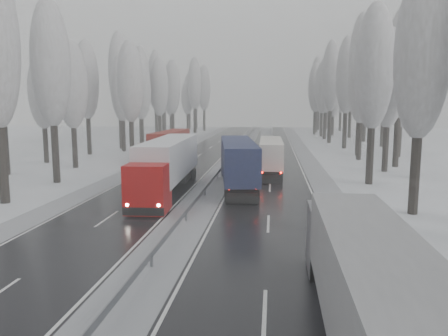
% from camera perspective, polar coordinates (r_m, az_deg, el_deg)
% --- Properties ---
extents(ground, '(260.00, 260.00, 0.00)m').
position_cam_1_polar(ground, '(17.34, -13.17, -17.25)').
color(ground, white).
rests_on(ground, ground).
extents(carriageway_right, '(7.50, 200.00, 0.03)m').
position_cam_1_polar(carriageway_right, '(45.31, 6.06, -1.15)').
color(carriageway_right, black).
rests_on(carriageway_right, ground).
extents(carriageway_left, '(7.50, 200.00, 0.03)m').
position_cam_1_polar(carriageway_left, '(46.55, -6.97, -0.91)').
color(carriageway_left, black).
rests_on(carriageway_left, ground).
extents(median_slush, '(3.00, 200.00, 0.04)m').
position_cam_1_polar(median_slush, '(45.63, -0.54, -1.03)').
color(median_slush, '#A4A6AC').
rests_on(median_slush, ground).
extents(shoulder_right, '(2.40, 200.00, 0.04)m').
position_cam_1_polar(shoulder_right, '(45.55, 12.30, -1.24)').
color(shoulder_right, '#A4A6AC').
rests_on(shoulder_right, ground).
extents(shoulder_left, '(2.40, 200.00, 0.04)m').
position_cam_1_polar(shoulder_left, '(47.93, -12.74, -0.79)').
color(shoulder_left, '#A4A6AC').
rests_on(shoulder_left, ground).
extents(median_guardrail, '(0.12, 200.00, 0.76)m').
position_cam_1_polar(median_guardrail, '(45.53, -0.55, -0.32)').
color(median_guardrail, slate).
rests_on(median_guardrail, ground).
extents(tree_16, '(3.60, 3.60, 16.53)m').
position_cam_1_polar(tree_16, '(32.01, 24.50, 13.40)').
color(tree_16, black).
rests_on(tree_16, ground).
extents(tree_18, '(3.60, 3.60, 16.58)m').
position_cam_1_polar(tree_18, '(42.83, 19.04, 12.25)').
color(tree_18, black).
rests_on(tree_18, ground).
extents(tree_19, '(3.60, 3.60, 14.57)m').
position_cam_1_polar(tree_19, '(48.04, 24.44, 9.95)').
color(tree_19, black).
rests_on(tree_19, ground).
extents(tree_20, '(3.60, 3.60, 15.71)m').
position_cam_1_polar(tree_20, '(51.47, 20.77, 10.81)').
color(tree_20, black).
rests_on(tree_20, ground).
extents(tree_21, '(3.60, 3.60, 18.62)m').
position_cam_1_polar(tree_21, '(56.02, 22.10, 12.40)').
color(tree_21, black).
rests_on(tree_21, ground).
extents(tree_22, '(3.60, 3.60, 15.86)m').
position_cam_1_polar(tree_22, '(61.47, 17.55, 10.55)').
color(tree_22, black).
rests_on(tree_22, ground).
extents(tree_23, '(3.60, 3.60, 13.55)m').
position_cam_1_polar(tree_23, '(66.75, 22.19, 8.85)').
color(tree_23, black).
rests_on(tree_23, ground).
extents(tree_24, '(3.60, 3.60, 20.49)m').
position_cam_1_polar(tree_24, '(67.14, 17.51, 12.85)').
color(tree_24, black).
rests_on(tree_24, ground).
extents(tree_25, '(3.60, 3.60, 19.44)m').
position_cam_1_polar(tree_25, '(72.54, 22.35, 11.72)').
color(tree_25, black).
rests_on(tree_25, ground).
extents(tree_26, '(3.60, 3.60, 18.78)m').
position_cam_1_polar(tree_26, '(77.07, 15.75, 11.48)').
color(tree_26, black).
rests_on(tree_26, ground).
extents(tree_27, '(3.60, 3.60, 17.62)m').
position_cam_1_polar(tree_27, '(82.35, 20.27, 10.54)').
color(tree_27, black).
rests_on(tree_27, ground).
extents(tree_28, '(3.60, 3.60, 19.62)m').
position_cam_1_polar(tree_28, '(87.49, 13.82, 11.48)').
color(tree_28, black).
rests_on(tree_28, ground).
extents(tree_29, '(3.60, 3.60, 18.11)m').
position_cam_1_polar(tree_29, '(92.57, 18.08, 10.53)').
color(tree_29, black).
rests_on(tree_29, ground).
extents(tree_30, '(3.60, 3.60, 17.86)m').
position_cam_1_polar(tree_30, '(97.13, 13.18, 10.50)').
color(tree_30, black).
rests_on(tree_30, ground).
extents(tree_31, '(3.60, 3.60, 18.58)m').
position_cam_1_polar(tree_31, '(101.94, 16.29, 10.53)').
color(tree_31, black).
rests_on(tree_31, ground).
extents(tree_32, '(3.60, 3.60, 17.33)m').
position_cam_1_polar(tree_32, '(104.58, 12.73, 10.16)').
color(tree_32, black).
rests_on(tree_32, ground).
extents(tree_33, '(3.60, 3.60, 14.33)m').
position_cam_1_polar(tree_33, '(108.87, 14.13, 9.02)').
color(tree_33, black).
rests_on(tree_33, ground).
extents(tree_34, '(3.60, 3.60, 17.63)m').
position_cam_1_polar(tree_34, '(111.56, 11.87, 10.15)').
color(tree_34, black).
rests_on(tree_34, ground).
extents(tree_35, '(3.60, 3.60, 18.25)m').
position_cam_1_polar(tree_35, '(116.74, 16.26, 10.10)').
color(tree_35, black).
rests_on(tree_35, ground).
extents(tree_36, '(3.60, 3.60, 20.23)m').
position_cam_1_polar(tree_36, '(121.54, 12.07, 10.76)').
color(tree_36, black).
rests_on(tree_36, ground).
extents(tree_37, '(3.60, 3.60, 16.37)m').
position_cam_1_polar(tree_37, '(126.27, 15.06, 9.44)').
color(tree_37, black).
rests_on(tree_37, ground).
extents(tree_38, '(3.60, 3.60, 17.97)m').
position_cam_1_polar(tree_38, '(132.16, 12.34, 9.92)').
color(tree_38, black).
rests_on(tree_38, ground).
extents(tree_39, '(3.60, 3.60, 16.19)m').
position_cam_1_polar(tree_39, '(136.41, 13.35, 9.35)').
color(tree_39, black).
rests_on(tree_39, ground).
extents(tree_58, '(3.60, 3.60, 17.21)m').
position_cam_1_polar(tree_58, '(44.48, -21.72, 12.48)').
color(tree_58, black).
rests_on(tree_58, ground).
extents(tree_60, '(3.60, 3.60, 14.84)m').
position_cam_1_polar(tree_60, '(54.16, -19.28, 10.14)').
color(tree_60, black).
rests_on(tree_60, ground).
extents(tree_61, '(3.60, 3.60, 13.95)m').
position_cam_1_polar(tree_61, '(60.33, -22.61, 9.19)').
color(tree_61, black).
rests_on(tree_61, ground).
extents(tree_62, '(3.60, 3.60, 16.04)m').
position_cam_1_polar(tree_62, '(61.63, -12.17, 10.85)').
color(tree_62, black).
rests_on(tree_62, ground).
extents(tree_63, '(3.60, 3.60, 16.88)m').
position_cam_1_polar(tree_63, '(68.22, -17.52, 10.84)').
color(tree_63, black).
rests_on(tree_63, ground).
extents(tree_64, '(3.60, 3.60, 15.42)m').
position_cam_1_polar(tree_64, '(71.50, -13.18, 10.12)').
color(tree_64, black).
rests_on(tree_64, ground).
extents(tree_65, '(3.60, 3.60, 19.48)m').
position_cam_1_polar(tree_65, '(76.00, -13.52, 11.94)').
color(tree_65, black).
rests_on(tree_65, ground).
extents(tree_66, '(3.60, 3.60, 15.23)m').
position_cam_1_polar(tree_66, '(80.62, -10.80, 9.87)').
color(tree_66, black).
rests_on(tree_66, ground).
extents(tree_67, '(3.60, 3.60, 17.09)m').
position_cam_1_polar(tree_67, '(84.89, -10.92, 10.59)').
color(tree_67, black).
rests_on(tree_67, ground).
extents(tree_68, '(3.60, 3.60, 16.65)m').
position_cam_1_polar(tree_68, '(86.72, -8.47, 10.41)').
color(tree_68, black).
rests_on(tree_68, ground).
extents(tree_69, '(3.60, 3.60, 19.35)m').
position_cam_1_polar(tree_69, '(91.96, -10.82, 11.29)').
color(tree_69, black).
rests_on(tree_69, ground).
extents(tree_70, '(3.60, 3.60, 17.09)m').
position_cam_1_polar(tree_70, '(96.45, -6.77, 10.38)').
color(tree_70, black).
rests_on(tree_70, ground).
extents(tree_71, '(3.60, 3.60, 19.61)m').
position_cam_1_polar(tree_71, '(101.55, -8.93, 11.14)').
color(tree_71, black).
rests_on(tree_71, ground).
extents(tree_72, '(3.60, 3.60, 15.11)m').
position_cam_1_polar(tree_72, '(106.10, -6.99, 9.50)').
color(tree_72, black).
rests_on(tree_72, ground).
extents(tree_73, '(3.60, 3.60, 17.22)m').
position_cam_1_polar(tree_73, '(110.71, -7.99, 10.13)').
color(tree_73, black).
rests_on(tree_73, ground).
extents(tree_74, '(3.60, 3.60, 19.68)m').
position_cam_1_polar(tree_74, '(115.98, -3.87, 10.87)').
color(tree_74, black).
rests_on(tree_74, ground).
extents(tree_75, '(3.60, 3.60, 18.60)m').
position_cam_1_polar(tree_75, '(121.78, -7.83, 10.37)').
color(tree_75, black).
rests_on(tree_75, ground).
extents(tree_76, '(3.60, 3.60, 18.55)m').
position_cam_1_polar(tree_76, '(125.03, -2.63, 10.37)').
color(tree_76, black).
rests_on(tree_76, ground).
extents(tree_77, '(3.60, 3.60, 14.32)m').
position_cam_1_polar(tree_77, '(129.88, -4.82, 9.08)').
color(tree_77, black).
rests_on(tree_77, ground).
extents(tree_78, '(3.60, 3.60, 19.55)m').
position_cam_1_polar(tree_78, '(132.13, -3.70, 10.52)').
color(tree_78, black).
rests_on(tree_78, ground).
extents(tree_79, '(3.60, 3.60, 17.07)m').
position_cam_1_polar(tree_79, '(136.51, -4.56, 9.78)').
color(tree_79, black).
rests_on(tree_79, ground).
extents(truck_grey_tarp, '(2.59, 15.41, 3.94)m').
position_cam_1_polar(truck_grey_tarp, '(13.49, 18.27, -14.42)').
color(truck_grey_tarp, '#535358').
rests_on(truck_grey_tarp, ground).
extents(truck_blue_box, '(4.84, 16.86, 4.29)m').
position_cam_1_polar(truck_blue_box, '(39.02, 1.74, 1.06)').
color(truck_blue_box, '#1F204F').
rests_on(truck_blue_box, ground).
extents(truck_cream_box, '(2.48, 14.49, 3.71)m').
position_cam_1_polar(truck_cream_box, '(47.81, 6.14, 1.94)').
color(truck_cream_box, beige).
rests_on(truck_cream_box, ground).
extents(box_truck_distant, '(2.46, 7.02, 2.59)m').
position_cam_1_polar(box_truck_distant, '(93.36, 5.62, 4.51)').
color(box_truck_distant, '#B2B5B9').
rests_on(box_truck_distant, ground).
extents(truck_red_white, '(3.45, 17.67, 4.51)m').
position_cam_1_polar(truck_red_white, '(36.42, -7.41, 0.68)').
color(truck_red_white, '#A10908').
rests_on(truck_red_white, ground).
extents(truck_red_red, '(3.03, 15.34, 3.91)m').
position_cam_1_polar(truck_red_red, '(57.62, -7.34, 3.12)').
color(truck_red_red, '#A11609').
rests_on(truck_red_red, ground).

